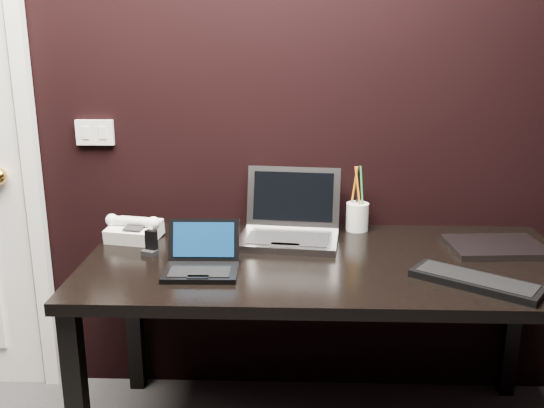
{
  "coord_description": "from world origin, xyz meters",
  "views": [
    {
      "loc": [
        0.17,
        -0.59,
        1.49
      ],
      "look_at": [
        0.1,
        1.35,
        0.95
      ],
      "focal_mm": 40.0,
      "sensor_mm": 36.0,
      "label": 1
    }
  ],
  "objects_px": {
    "mobile_phone": "(151,246)",
    "pen_cup": "(357,215)",
    "desk": "(328,279)",
    "ext_keyboard": "(476,281)",
    "desk_phone": "(134,230)",
    "closed_laptop": "(496,247)",
    "netbook": "(201,262)",
    "silver_laptop": "(290,227)"
  },
  "relations": [
    {
      "from": "mobile_phone",
      "to": "pen_cup",
      "type": "height_order",
      "value": "pen_cup"
    },
    {
      "from": "desk",
      "to": "mobile_phone",
      "type": "distance_m",
      "value": 0.64
    },
    {
      "from": "ext_keyboard",
      "to": "mobile_phone",
      "type": "height_order",
      "value": "mobile_phone"
    },
    {
      "from": "desk_phone",
      "to": "mobile_phone",
      "type": "bearing_deg",
      "value": -57.51
    },
    {
      "from": "closed_laptop",
      "to": "pen_cup",
      "type": "height_order",
      "value": "pen_cup"
    },
    {
      "from": "netbook",
      "to": "mobile_phone",
      "type": "bearing_deg",
      "value": 142.95
    },
    {
      "from": "closed_laptop",
      "to": "mobile_phone",
      "type": "relative_size",
      "value": 3.99
    },
    {
      "from": "desk",
      "to": "netbook",
      "type": "height_order",
      "value": "netbook"
    },
    {
      "from": "ext_keyboard",
      "to": "pen_cup",
      "type": "bearing_deg",
      "value": 120.25
    },
    {
      "from": "ext_keyboard",
      "to": "desk_phone",
      "type": "distance_m",
      "value": 1.24
    },
    {
      "from": "silver_laptop",
      "to": "closed_laptop",
      "type": "relative_size",
      "value": 1.14
    },
    {
      "from": "netbook",
      "to": "ext_keyboard",
      "type": "distance_m",
      "value": 0.88
    },
    {
      "from": "pen_cup",
      "to": "ext_keyboard",
      "type": "bearing_deg",
      "value": -59.75
    },
    {
      "from": "ext_keyboard",
      "to": "desk_phone",
      "type": "relative_size",
      "value": 1.78
    },
    {
      "from": "netbook",
      "to": "pen_cup",
      "type": "distance_m",
      "value": 0.72
    },
    {
      "from": "silver_laptop",
      "to": "ext_keyboard",
      "type": "bearing_deg",
      "value": -35.52
    },
    {
      "from": "pen_cup",
      "to": "silver_laptop",
      "type": "bearing_deg",
      "value": -155.09
    },
    {
      "from": "desk",
      "to": "mobile_phone",
      "type": "height_order",
      "value": "mobile_phone"
    },
    {
      "from": "netbook",
      "to": "desk_phone",
      "type": "distance_m",
      "value": 0.43
    },
    {
      "from": "silver_laptop",
      "to": "pen_cup",
      "type": "distance_m",
      "value": 0.3
    },
    {
      "from": "desk",
      "to": "closed_laptop",
      "type": "height_order",
      "value": "closed_laptop"
    },
    {
      "from": "silver_laptop",
      "to": "desk_phone",
      "type": "height_order",
      "value": "silver_laptop"
    },
    {
      "from": "closed_laptop",
      "to": "netbook",
      "type": "bearing_deg",
      "value": -166.79
    },
    {
      "from": "silver_laptop",
      "to": "mobile_phone",
      "type": "height_order",
      "value": "silver_laptop"
    },
    {
      "from": "silver_laptop",
      "to": "pen_cup",
      "type": "relative_size",
      "value": 1.53
    },
    {
      "from": "closed_laptop",
      "to": "desk_phone",
      "type": "relative_size",
      "value": 1.56
    },
    {
      "from": "ext_keyboard",
      "to": "mobile_phone",
      "type": "distance_m",
      "value": 1.11
    },
    {
      "from": "pen_cup",
      "to": "netbook",
      "type": "bearing_deg",
      "value": -140.49
    },
    {
      "from": "pen_cup",
      "to": "desk_phone",
      "type": "bearing_deg",
      "value": -170.14
    },
    {
      "from": "netbook",
      "to": "silver_laptop",
      "type": "distance_m",
      "value": 0.44
    },
    {
      "from": "closed_laptop",
      "to": "desk_phone",
      "type": "height_order",
      "value": "desk_phone"
    },
    {
      "from": "desk",
      "to": "pen_cup",
      "type": "xyz_separation_m",
      "value": [
        0.13,
        0.33,
        0.14
      ]
    },
    {
      "from": "silver_laptop",
      "to": "mobile_phone",
      "type": "distance_m",
      "value": 0.53
    },
    {
      "from": "closed_laptop",
      "to": "mobile_phone",
      "type": "height_order",
      "value": "mobile_phone"
    },
    {
      "from": "silver_laptop",
      "to": "closed_laptop",
      "type": "bearing_deg",
      "value": -6.93
    },
    {
      "from": "desk_phone",
      "to": "pen_cup",
      "type": "relative_size",
      "value": 0.86
    },
    {
      "from": "closed_laptop",
      "to": "mobile_phone",
      "type": "xyz_separation_m",
      "value": [
        -1.24,
        -0.09,
        0.02
      ]
    },
    {
      "from": "closed_laptop",
      "to": "pen_cup",
      "type": "bearing_deg",
      "value": 155.84
    },
    {
      "from": "netbook",
      "to": "mobile_phone",
      "type": "height_order",
      "value": "netbook"
    },
    {
      "from": "silver_laptop",
      "to": "desk",
      "type": "bearing_deg",
      "value": -56.22
    },
    {
      "from": "netbook",
      "to": "silver_laptop",
      "type": "relative_size",
      "value": 0.61
    },
    {
      "from": "desk",
      "to": "closed_laptop",
      "type": "relative_size",
      "value": 4.83
    }
  ]
}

